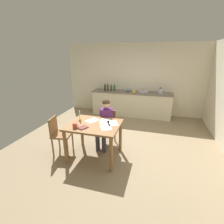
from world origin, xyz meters
TOP-DOWN VIEW (x-y plane):
  - ground_plane at (0.00, 0.00)m, footprint 5.20×5.20m
  - wall_back at (0.00, 2.60)m, footprint 5.20×0.12m
  - kitchen_counter at (0.00, 2.24)m, footprint 2.92×0.64m
  - dining_table at (-0.31, -0.70)m, footprint 1.11×0.90m
  - chair_at_table at (-0.23, -0.01)m, footprint 0.42×0.42m
  - person_seated at (-0.23, -0.16)m, footprint 0.34×0.60m
  - chair_side_empty at (-1.12, -0.79)m, footprint 0.46×0.46m
  - coffee_mug at (-0.60, -0.99)m, footprint 0.13×0.08m
  - candlestick at (-0.67, -0.63)m, footprint 0.06×0.06m
  - book_magazine at (-0.45, -0.95)m, footprint 0.22×0.24m
  - paper_letter at (-0.42, -0.52)m, footprint 0.32×0.36m
  - paper_bill at (-0.13, -0.48)m, footprint 0.26×0.33m
  - paper_envelope at (0.06, -0.55)m, footprint 0.32×0.36m
  - paper_receipt at (-0.01, -0.79)m, footprint 0.32×0.36m
  - sink_unit at (0.43, 2.24)m, footprint 0.36×0.36m
  - bottle_oil at (-1.01, 2.18)m, footprint 0.06×0.06m
  - bottle_vinegar at (-0.89, 2.15)m, footprint 0.07×0.07m
  - bottle_wine_red at (-0.75, 2.15)m, footprint 0.06×0.06m
  - bottle_sauce at (-0.66, 2.26)m, footprint 0.06×0.06m
  - mixing_bowl at (-0.14, 2.24)m, footprint 0.19×0.19m
  - stovetop_kettle at (1.01, 2.24)m, footprint 0.18×0.18m
  - wine_glass_near_sink at (0.06, 2.39)m, footprint 0.07×0.07m
  - wine_glass_by_kettle at (-0.03, 2.39)m, footprint 0.07×0.07m
  - wine_glass_back_left at (-0.13, 2.39)m, footprint 0.07×0.07m
  - teacup_on_counter at (0.10, 2.09)m, footprint 0.13×0.08m

SIDE VIEW (x-z plane):
  - ground_plane at x=0.00m, z-range -0.04..0.00m
  - kitchen_counter at x=0.00m, z-range 0.00..0.90m
  - chair_at_table at x=-0.23m, z-range 0.05..0.91m
  - chair_side_empty at x=-1.12m, z-range 0.06..0.94m
  - dining_table at x=-0.31m, z-range 0.27..1.06m
  - person_seated at x=-0.23m, z-range 0.08..1.28m
  - paper_letter at x=-0.42m, z-range 0.79..0.80m
  - paper_bill at x=-0.13m, z-range 0.79..0.80m
  - paper_envelope at x=0.06m, z-range 0.79..0.80m
  - paper_receipt at x=-0.01m, z-range 0.79..0.80m
  - book_magazine at x=-0.45m, z-range 0.79..0.81m
  - coffee_mug at x=-0.60m, z-range 0.79..0.90m
  - candlestick at x=-0.67m, z-range 0.74..0.98m
  - sink_unit at x=0.43m, z-range 0.80..1.04m
  - mixing_bowl at x=-0.14m, z-range 0.90..0.98m
  - teacup_on_counter at x=0.10m, z-range 0.90..1.01m
  - stovetop_kettle at x=1.01m, z-range 0.89..1.11m
  - bottle_sauce at x=-0.66m, z-range 0.88..1.13m
  - bottle_wine_red at x=-0.75m, z-range 0.88..1.14m
  - wine_glass_near_sink at x=0.06m, z-range 0.93..1.09m
  - wine_glass_by_kettle at x=-0.03m, z-range 0.93..1.09m
  - wine_glass_back_left at x=-0.13m, z-range 0.93..1.09m
  - bottle_oil at x=-1.01m, z-range 0.88..1.14m
  - bottle_vinegar at x=-0.89m, z-range 0.88..1.16m
  - wall_back at x=0.00m, z-range 0.00..2.60m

